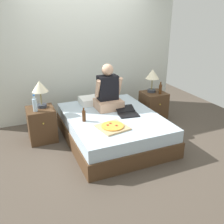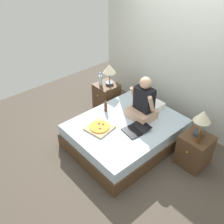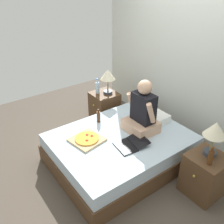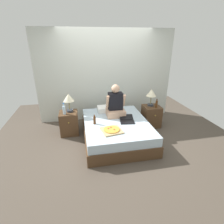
# 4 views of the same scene
# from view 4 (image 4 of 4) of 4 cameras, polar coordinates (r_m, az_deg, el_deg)

# --- Properties ---
(ground_plane) EXTENTS (5.81, 5.81, 0.00)m
(ground_plane) POSITION_cam_4_polar(r_m,az_deg,el_deg) (4.27, 1.26, -8.52)
(ground_plane) COLOR #4C4238
(wall_back) EXTENTS (3.81, 0.12, 2.50)m
(wall_back) POSITION_cam_4_polar(r_m,az_deg,el_deg) (5.04, -1.89, 11.61)
(wall_back) COLOR silver
(wall_back) RESTS_ON ground
(bed) EXTENTS (1.49, 1.90, 0.45)m
(bed) POSITION_cam_4_polar(r_m,az_deg,el_deg) (4.16, 1.29, -5.88)
(bed) COLOR #4C331E
(bed) RESTS_ON ground
(nightstand_left) EXTENTS (0.44, 0.47, 0.57)m
(nightstand_left) POSITION_cam_4_polar(r_m,az_deg,el_deg) (4.49, -13.77, -3.48)
(nightstand_left) COLOR #4C331E
(nightstand_left) RESTS_ON ground
(lamp_on_left_nightstand) EXTENTS (0.26, 0.26, 0.45)m
(lamp_on_left_nightstand) POSITION_cam_4_polar(r_m,az_deg,el_deg) (4.31, -13.97, 4.18)
(lamp_on_left_nightstand) COLOR #333842
(lamp_on_left_nightstand) RESTS_ON nightstand_left
(water_bottle) EXTENTS (0.07, 0.07, 0.28)m
(water_bottle) POSITION_cam_4_polar(r_m,az_deg,el_deg) (4.25, -15.36, 0.72)
(water_bottle) COLOR silver
(water_bottle) RESTS_ON nightstand_left
(nightstand_right) EXTENTS (0.44, 0.47, 0.57)m
(nightstand_right) POSITION_cam_4_polar(r_m,az_deg,el_deg) (4.86, 12.67, -1.29)
(nightstand_right) COLOR #4C331E
(nightstand_right) RESTS_ON ground
(lamp_on_right_nightstand) EXTENTS (0.26, 0.26, 0.45)m
(lamp_on_right_nightstand) POSITION_cam_4_polar(r_m,az_deg,el_deg) (4.69, 12.72, 5.77)
(lamp_on_right_nightstand) COLOR #333842
(lamp_on_right_nightstand) RESTS_ON nightstand_right
(beer_bottle) EXTENTS (0.06, 0.06, 0.23)m
(beer_bottle) POSITION_cam_4_polar(r_m,az_deg,el_deg) (4.67, 14.33, 2.57)
(beer_bottle) COLOR #512D14
(beer_bottle) RESTS_ON nightstand_right
(pillow) EXTENTS (0.52, 0.34, 0.12)m
(pillow) POSITION_cam_4_polar(r_m,az_deg,el_deg) (4.62, -1.50, 1.08)
(pillow) COLOR white
(pillow) RESTS_ON bed
(person_seated) EXTENTS (0.47, 0.40, 0.78)m
(person_seated) POSITION_cam_4_polar(r_m,az_deg,el_deg) (4.26, 1.14, 2.45)
(person_seated) COLOR tan
(person_seated) RESTS_ON bed
(laptop) EXTENTS (0.37, 0.45, 0.07)m
(laptop) POSITION_cam_4_polar(r_m,az_deg,el_deg) (4.07, 4.90, -2.70)
(laptop) COLOR black
(laptop) RESTS_ON bed
(pizza_box) EXTENTS (0.46, 0.46, 0.05)m
(pizza_box) POSITION_cam_4_polar(r_m,az_deg,el_deg) (3.63, -0.11, -5.94)
(pizza_box) COLOR tan
(pizza_box) RESTS_ON bed
(beer_bottle_on_bed) EXTENTS (0.06, 0.06, 0.22)m
(beer_bottle_on_bed) POSITION_cam_4_polar(r_m,az_deg,el_deg) (3.91, -5.72, -2.65)
(beer_bottle_on_bed) COLOR #4C2811
(beer_bottle_on_bed) RESTS_ON bed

